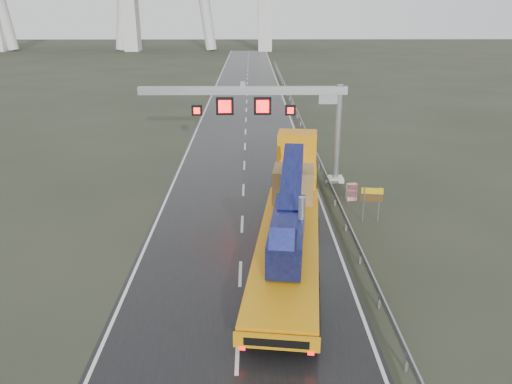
{
  "coord_description": "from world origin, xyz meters",
  "views": [
    {
      "loc": [
        0.53,
        -17.59,
        12.29
      ],
      "look_at": [
        0.81,
        6.98,
        3.2
      ],
      "focal_mm": 35.0,
      "sensor_mm": 36.0,
      "label": 1
    }
  ],
  "objects_px": {
    "heavy_haul_truck": "(292,198)",
    "striped_barrier": "(351,192)",
    "sign_gantry": "(272,107)",
    "exit_sign_pair": "(372,198)"
  },
  "relations": [
    {
      "from": "heavy_haul_truck",
      "to": "exit_sign_pair",
      "type": "distance_m",
      "value": 4.96
    },
    {
      "from": "heavy_haul_truck",
      "to": "striped_barrier",
      "type": "bearing_deg",
      "value": 52.7
    },
    {
      "from": "sign_gantry",
      "to": "exit_sign_pair",
      "type": "bearing_deg",
      "value": -53.31
    },
    {
      "from": "sign_gantry",
      "to": "striped_barrier",
      "type": "xyz_separation_m",
      "value": [
        5.26,
        -3.99,
        -5.03
      ]
    },
    {
      "from": "heavy_haul_truck",
      "to": "striped_barrier",
      "type": "distance_m",
      "value": 6.45
    },
    {
      "from": "exit_sign_pair",
      "to": "striped_barrier",
      "type": "xyz_separation_m",
      "value": [
        -0.46,
        3.68,
        -0.98
      ]
    },
    {
      "from": "sign_gantry",
      "to": "exit_sign_pair",
      "type": "xyz_separation_m",
      "value": [
        5.71,
        -7.67,
        -4.05
      ]
    },
    {
      "from": "heavy_haul_truck",
      "to": "striped_barrier",
      "type": "height_order",
      "value": "heavy_haul_truck"
    },
    {
      "from": "sign_gantry",
      "to": "striped_barrier",
      "type": "distance_m",
      "value": 8.3
    },
    {
      "from": "sign_gantry",
      "to": "exit_sign_pair",
      "type": "height_order",
      "value": "sign_gantry"
    }
  ]
}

